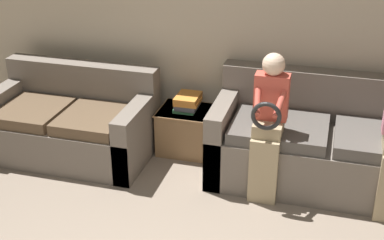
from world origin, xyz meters
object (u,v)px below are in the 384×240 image
at_px(couch_side, 71,124).
at_px(side_shelf, 187,130).
at_px(couch_main, 329,147).
at_px(book_stack, 188,102).
at_px(child_left_seated, 269,120).

bearing_deg(couch_side, side_shelf, 17.28).
relative_size(couch_main, couch_side, 1.31).
bearing_deg(couch_side, book_stack, 17.33).
distance_m(couch_main, child_left_seated, 0.74).
bearing_deg(side_shelf, book_stack, 27.00).
relative_size(couch_main, book_stack, 7.18).
relative_size(couch_main, side_shelf, 3.78).
height_order(child_left_seated, side_shelf, child_left_seated).
bearing_deg(couch_main, book_stack, 171.69).
height_order(side_shelf, book_stack, book_stack).
xyz_separation_m(couch_main, side_shelf, (-1.40, 0.20, -0.11)).
xyz_separation_m(side_shelf, book_stack, (0.01, 0.00, 0.30)).
xyz_separation_m(child_left_seated, side_shelf, (-0.88, 0.58, -0.48)).
bearing_deg(side_shelf, child_left_seated, -33.44).
height_order(couch_side, side_shelf, couch_side).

